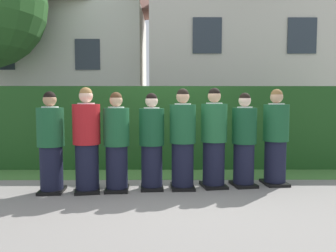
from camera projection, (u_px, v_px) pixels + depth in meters
name	position (u px, v px, depth m)	size (l,w,h in m)	color
ground_plane	(168.00, 188.00, 5.50)	(60.00, 60.00, 0.00)	gray
student_front_row_0	(51.00, 145.00, 5.22)	(0.42, 0.52, 1.61)	black
student_in_red_blazer	(87.00, 142.00, 5.26)	(0.48, 0.57, 1.68)	black
student_front_row_2	(117.00, 144.00, 5.32)	(0.42, 0.48, 1.61)	black
student_front_row_3	(152.00, 144.00, 5.43)	(0.41, 0.48, 1.59)	black
student_front_row_4	(183.00, 141.00, 5.45)	(0.43, 0.53, 1.67)	black
student_front_row_5	(214.00, 140.00, 5.55)	(0.46, 0.53, 1.68)	black
student_front_row_6	(244.00, 142.00, 5.61)	(0.44, 0.51, 1.60)	black
student_front_row_7	(276.00, 139.00, 5.71)	(0.43, 0.51, 1.67)	black
hedge	(168.00, 127.00, 7.26)	(11.71, 0.70, 1.78)	#214C1E
school_building_main	(242.00, 34.00, 11.89)	(6.94, 3.73, 7.59)	beige
school_building_annex	(62.00, 49.00, 13.78)	(7.27, 4.18, 7.14)	silver
lawn_strip	(168.00, 174.00, 6.53)	(11.71, 0.90, 0.01)	#477A38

